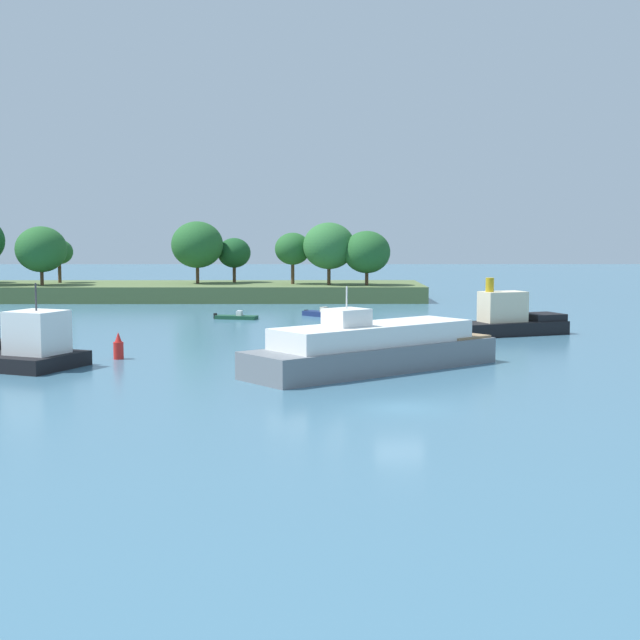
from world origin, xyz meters
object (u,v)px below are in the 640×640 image
(tugboat, at_px, (508,320))
(fishing_skiff, at_px, (322,314))
(white_riverboat, at_px, (373,349))
(small_motorboat, at_px, (236,317))
(channel_buoy_red, at_px, (118,348))

(tugboat, bearing_deg, fishing_skiff, 132.45)
(tugboat, bearing_deg, white_riverboat, -122.40)
(small_motorboat, distance_m, channel_buoy_red, 29.81)
(small_motorboat, height_order, channel_buoy_red, channel_buoy_red)
(small_motorboat, relative_size, channel_buoy_red, 2.41)
(small_motorboat, distance_m, tugboat, 28.46)
(channel_buoy_red, bearing_deg, white_riverboat, -17.10)
(fishing_skiff, relative_size, small_motorboat, 0.92)
(fishing_skiff, bearing_deg, white_riverboat, -85.43)
(white_riverboat, bearing_deg, channel_buoy_red, 162.90)
(tugboat, height_order, channel_buoy_red, tugboat)
(white_riverboat, xyz_separation_m, fishing_skiff, (-3.00, 37.51, -1.13))
(white_riverboat, distance_m, small_motorboat, 36.56)
(white_riverboat, distance_m, channel_buoy_red, 18.30)
(fishing_skiff, bearing_deg, channel_buoy_red, -114.26)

